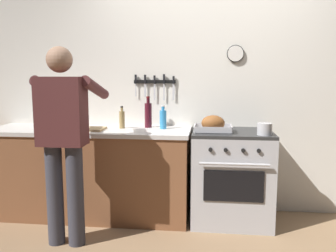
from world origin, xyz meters
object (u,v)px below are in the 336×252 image
roasting_pan (213,125)px  cutting_board (86,129)px  saucepan (265,129)px  bottle_wine_red (148,114)px  bottle_vinegar (122,119)px  person_cook (64,134)px  bottle_dish_soap (163,119)px  stove (231,177)px

roasting_pan → cutting_board: 1.24m
saucepan → cutting_board: (-1.70, 0.12, -0.04)m
cutting_board → bottle_wine_red: size_ratio=1.13×
cutting_board → bottle_wine_red: (0.58, 0.23, 0.12)m
saucepan → roasting_pan: bearing=166.5°
roasting_pan → saucepan: size_ratio=2.67×
roasting_pan → bottle_vinegar: bearing=170.5°
cutting_board → bottle_wine_red: bearing=21.9°
person_cook → bottle_vinegar: (0.32, 0.70, 0.04)m
person_cook → roasting_pan: size_ratio=4.72×
person_cook → roasting_pan: bearing=-58.9°
bottle_vinegar → person_cook: bearing=-114.9°
bottle_dish_soap → bottle_wine_red: bearing=154.8°
saucepan → bottle_dish_soap: 0.99m
saucepan → stove: bearing=144.3°
person_cook → bottle_vinegar: size_ratio=7.38×
roasting_pan → bottle_dish_soap: bottle_dish_soap is taller
person_cook → stove: bearing=-58.8°
cutting_board → bottle_dish_soap: size_ratio=1.51×
cutting_board → bottle_vinegar: bearing=24.0°
bottle_vinegar → roasting_pan: bearing=-9.5°
roasting_pan → bottle_vinegar: (-0.91, 0.15, 0.02)m
saucepan → bottle_dish_soap: bottle_dish_soap is taller
person_cook → bottle_wine_red: bearing=-29.0°
cutting_board → stove: bearing=3.2°
stove → saucepan: bearing=-35.7°
bottle_wine_red → roasting_pan: bearing=-20.1°
stove → cutting_board: cutting_board is taller
bottle_vinegar → saucepan: bearing=-10.8°
stove → saucepan: 0.60m
cutting_board → bottle_dish_soap: 0.77m
saucepan → bottle_vinegar: bearing=169.2°
bottle_dish_soap → cutting_board: bearing=-168.1°
person_cook → saucepan: (1.69, 0.43, 0.00)m
bottle_wine_red → bottle_dish_soap: (0.16, -0.08, -0.03)m
roasting_pan → bottle_wine_red: 0.70m
saucepan → bottle_vinegar: bottle_vinegar is taller
person_cook → cutting_board: (-0.01, 0.55, -0.04)m
bottle_dish_soap → bottle_vinegar: bearing=-178.4°
stove → bottle_vinegar: (-1.10, 0.07, 0.54)m
stove → person_cook: 1.63m
bottle_dish_soap → person_cook: bearing=-136.3°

